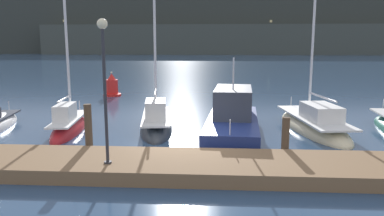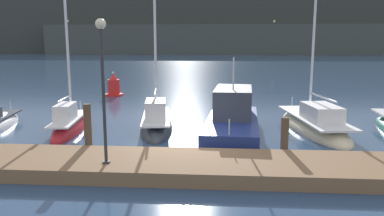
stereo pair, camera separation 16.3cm
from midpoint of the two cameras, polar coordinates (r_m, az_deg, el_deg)
ground_plane at (r=14.46m, az=-0.66°, el=-6.98°), size 400.00×400.00×0.00m
dock at (r=12.41m, az=-1.50°, el=-8.80°), size 43.84×2.80×0.45m
mooring_pile_2 at (r=14.56m, az=-15.27°, el=-3.23°), size 0.28×0.28×1.96m
mooring_pile_3 at (r=13.99m, az=14.24°, el=-4.56°), size 0.28×0.28×1.56m
sailboat_berth_4 at (r=18.85m, az=-17.93°, el=-2.91°), size 1.87×5.20×7.32m
sailboat_berth_5 at (r=18.39m, az=-5.20°, el=-2.74°), size 2.38×5.92×8.19m
motorboat_berth_6 at (r=17.40m, az=6.43°, el=-2.91°), size 3.00×7.61×4.20m
sailboat_berth_7 at (r=19.31m, az=18.30°, el=-2.70°), size 3.04×7.58×9.79m
channel_buoy at (r=30.43m, az=-11.70°, el=3.18°), size 1.41×1.41×1.92m
dock_lamppost at (r=11.70m, az=-13.10°, el=5.72°), size 0.32×0.32×4.47m
hillside_backdrop at (r=138.40m, az=4.79°, el=11.91°), size 240.00×23.00×19.22m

